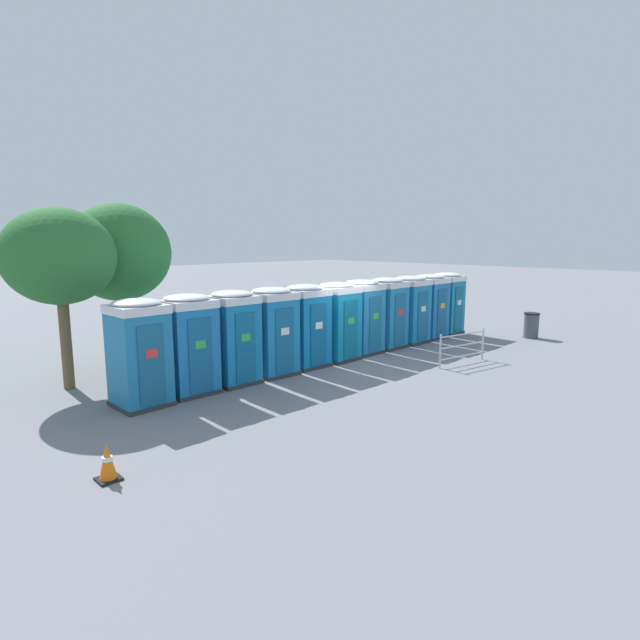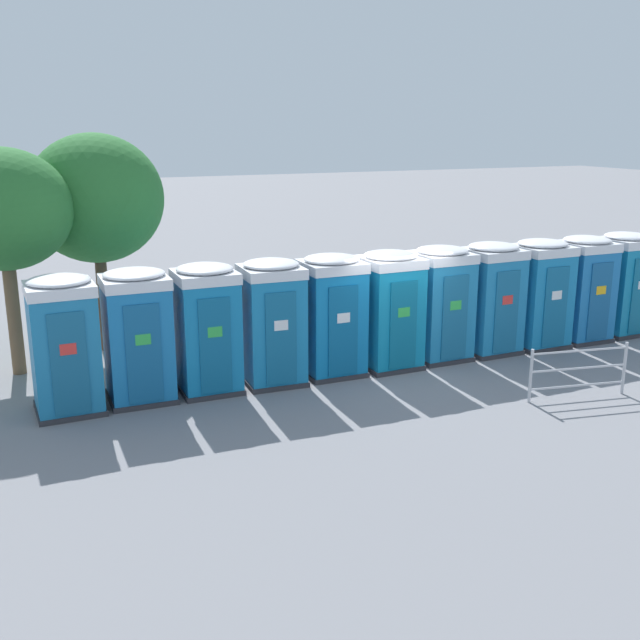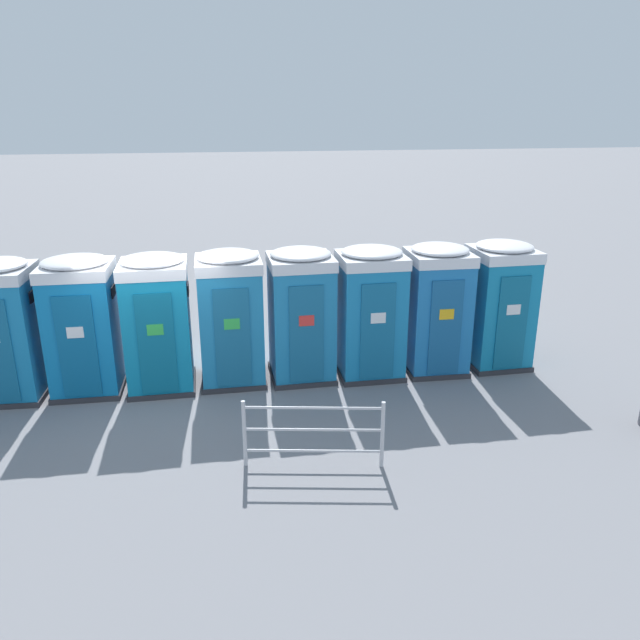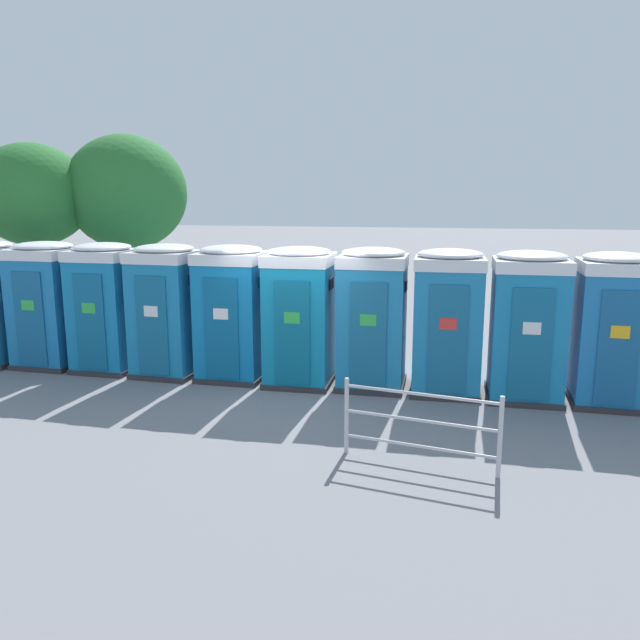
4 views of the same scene
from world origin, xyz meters
The scene contains 15 objects.
ground_plane centered at (0.00, 0.00, 0.00)m, with size 120.00×120.00×0.00m, color slate.
portapotty_0 centered at (-6.62, 0.17, 1.28)m, with size 1.21×1.22×2.54m.
portapotty_1 centered at (-5.30, 0.24, 1.28)m, with size 1.24×1.22×2.54m.
portapotty_2 centered at (-3.97, 0.21, 1.28)m, with size 1.18×1.21×2.54m.
portapotty_3 centered at (-2.65, 0.16, 1.28)m, with size 1.24×1.25×2.54m.
portapotty_4 centered at (-1.32, 0.19, 1.28)m, with size 1.23×1.21×2.54m.
portapotty_5 centered at (0.00, 0.10, 1.28)m, with size 1.23×1.22×2.54m.
portapotty_6 centered at (1.33, 0.19, 1.28)m, with size 1.22×1.21×2.54m.
portapotty_7 centered at (2.65, 0.15, 1.28)m, with size 1.24×1.23×2.54m.
portapotty_8 centered at (3.98, 0.08, 1.28)m, with size 1.24×1.21×2.54m.
portapotty_9 centered at (5.30, 0.08, 1.28)m, with size 1.19×1.22×2.54m.
portapotty_10 centered at (6.63, 0.14, 1.28)m, with size 1.20×1.23×2.54m.
street_tree_0 centered at (-5.42, 3.85, 3.49)m, with size 2.99×2.99×4.94m.
street_tree_1 centered at (-7.37, 2.84, 3.44)m, with size 2.76×2.76×4.69m.
event_barrier centered at (2.38, -3.06, 0.57)m, with size 2.03×0.42×1.05m.
Camera 2 is at (-7.59, -13.48, 5.14)m, focal length 42.00 mm.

